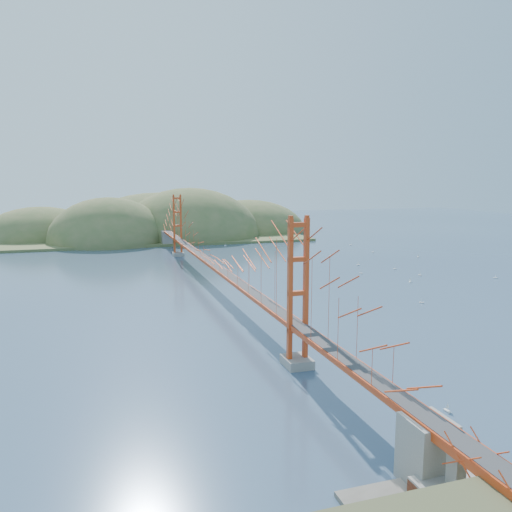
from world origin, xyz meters
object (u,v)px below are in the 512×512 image
object	(u,v)px
fort	(459,493)
sailboat_2	(422,302)
bridge	(212,236)
sailboat_1	(395,268)

from	to	relation	value
fort	sailboat_2	world-z (taller)	fort
bridge	sailboat_2	xyz separation A→B (m)	(21.61, -15.88, -6.86)
sailboat_2	sailboat_1	xyz separation A→B (m)	(9.81, 20.70, -0.00)
fort	sailboat_2	distance (m)	38.48
sailboat_1	sailboat_2	bearing A→B (deg)	-115.36
bridge	fort	xyz separation A→B (m)	(0.40, -47.98, -6.34)
sailboat_2	sailboat_1	world-z (taller)	sailboat_2
bridge	sailboat_1	bearing A→B (deg)	8.73
bridge	sailboat_1	distance (m)	32.52
sailboat_1	fort	bearing A→B (deg)	-120.43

